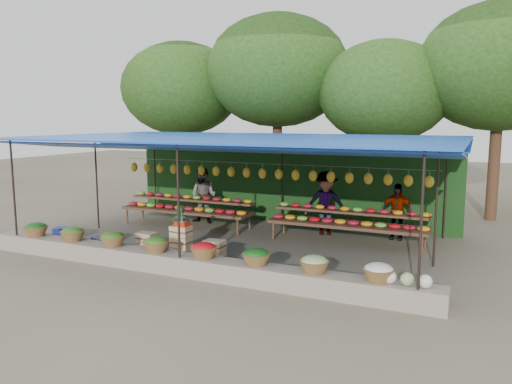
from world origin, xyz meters
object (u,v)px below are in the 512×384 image
at_px(weighing_scale, 182,223).
at_px(vendor_seated, 180,230).
at_px(crate_counter, 180,245).
at_px(blue_crate_back, 64,233).
at_px(blue_crate_front, 100,242).

xyz_separation_m(weighing_scale, vendor_seated, (-0.24, 0.28, -0.25)).
bearing_deg(vendor_seated, weighing_scale, 108.85).
height_order(crate_counter, vendor_seated, vendor_seated).
bearing_deg(crate_counter, blue_crate_back, 175.37).
relative_size(crate_counter, weighing_scale, 6.93).
relative_size(vendor_seated, blue_crate_front, 2.78).
relative_size(weighing_scale, vendor_seated, 0.28).
bearing_deg(blue_crate_front, vendor_seated, 31.48).
xyz_separation_m(crate_counter, weighing_scale, (0.07, -0.00, 0.54)).
xyz_separation_m(crate_counter, blue_crate_back, (-4.04, 0.33, -0.17)).
bearing_deg(vendor_seated, blue_crate_back, -22.52).
distance_m(blue_crate_front, blue_crate_back, 1.70).
distance_m(weighing_scale, blue_crate_front, 2.56).
bearing_deg(crate_counter, vendor_seated, 121.74).
xyz_separation_m(vendor_seated, blue_crate_back, (-3.87, 0.05, -0.46)).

